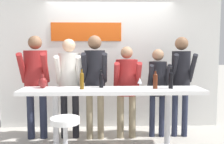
# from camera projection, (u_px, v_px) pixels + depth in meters

# --- Properties ---
(back_wall) EXTENTS (4.42, 0.12, 2.82)m
(back_wall) POSITION_uv_depth(u_px,v_px,m) (110.00, 57.00, 5.02)
(back_wall) COLOR silver
(back_wall) RESTS_ON ground_plane
(tasting_table) EXTENTS (2.82, 0.54, 0.98)m
(tasting_table) POSITION_uv_depth(u_px,v_px,m) (112.00, 98.00, 3.85)
(tasting_table) COLOR white
(tasting_table) RESTS_ON ground_plane
(bar_stool) EXTENTS (0.39, 0.39, 0.72)m
(bar_stool) POSITION_uv_depth(u_px,v_px,m) (65.00, 136.00, 3.17)
(bar_stool) COLOR #B2B2B7
(bar_stool) RESTS_ON ground_plane
(person_far_left) EXTENTS (0.50, 0.60, 1.81)m
(person_far_left) POSITION_uv_depth(u_px,v_px,m) (36.00, 76.00, 4.33)
(person_far_left) COLOR #23283D
(person_far_left) RESTS_ON ground_plane
(person_left) EXTENTS (0.46, 0.57, 1.76)m
(person_left) POSITION_uv_depth(u_px,v_px,m) (69.00, 77.00, 4.37)
(person_left) COLOR black
(person_left) RESTS_ON ground_plane
(person_center_left) EXTENTS (0.42, 0.55, 1.82)m
(person_center_left) POSITION_uv_depth(u_px,v_px,m) (95.00, 75.00, 4.31)
(person_center_left) COLOR gray
(person_center_left) RESTS_ON ground_plane
(person_center) EXTENTS (0.46, 0.54, 1.63)m
(person_center) POSITION_uv_depth(u_px,v_px,m) (127.00, 82.00, 4.38)
(person_center) COLOR gray
(person_center) RESTS_ON ground_plane
(person_center_right) EXTENTS (0.39, 0.50, 1.58)m
(person_center_right) POSITION_uv_depth(u_px,v_px,m) (158.00, 83.00, 4.44)
(person_center_right) COLOR #23283D
(person_center_right) RESTS_ON ground_plane
(person_right) EXTENTS (0.41, 0.55, 1.80)m
(person_right) POSITION_uv_depth(u_px,v_px,m) (181.00, 74.00, 4.43)
(person_right) COLOR #23283D
(person_right) RESTS_ON ground_plane
(wine_bottle_0) EXTENTS (0.07, 0.07, 0.29)m
(wine_bottle_0) POSITION_uv_depth(u_px,v_px,m) (155.00, 80.00, 3.83)
(wine_bottle_0) COLOR #4C1E0F
(wine_bottle_0) RESTS_ON tasting_table
(wine_bottle_1) EXTENTS (0.07, 0.07, 0.32)m
(wine_bottle_1) POSITION_uv_depth(u_px,v_px,m) (171.00, 79.00, 3.84)
(wine_bottle_1) COLOR black
(wine_bottle_1) RESTS_ON tasting_table
(wine_bottle_2) EXTENTS (0.06, 0.06, 0.32)m
(wine_bottle_2) POSITION_uv_depth(u_px,v_px,m) (82.00, 80.00, 3.78)
(wine_bottle_2) COLOR brown
(wine_bottle_2) RESTS_ON tasting_table
(wine_bottle_3) EXTENTS (0.06, 0.06, 0.28)m
(wine_bottle_3) POSITION_uv_depth(u_px,v_px,m) (101.00, 80.00, 3.93)
(wine_bottle_3) COLOR black
(wine_bottle_3) RESTS_ON tasting_table
(wine_glass_0) EXTENTS (0.07, 0.07, 0.18)m
(wine_glass_0) POSITION_uv_depth(u_px,v_px,m) (140.00, 81.00, 3.79)
(wine_glass_0) COLOR silver
(wine_glass_0) RESTS_ON tasting_table
(decorative_vase) EXTENTS (0.13, 0.13, 0.22)m
(decorative_vase) POSITION_uv_depth(u_px,v_px,m) (43.00, 82.00, 3.90)
(decorative_vase) COLOR maroon
(decorative_vase) RESTS_ON tasting_table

